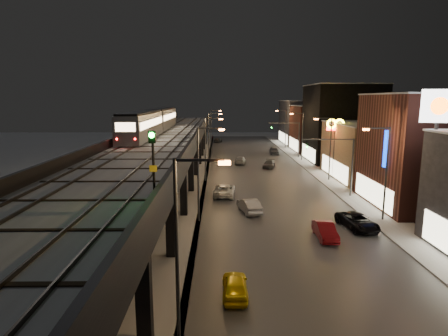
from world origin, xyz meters
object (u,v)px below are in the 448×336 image
object	(u,v)px
car_near_white	(249,206)
car_far_white	(218,140)
car_onc_dark	(357,222)
car_taxi	(235,286)
car_mid_silver	(224,190)
subway_train	(154,121)
sign_citgo	(437,125)
car_onc_white	(269,164)
rail_signal	(153,150)
car_mid_dark	(240,160)
car_onc_silver	(325,231)
car_onc_red	(274,151)

from	to	relation	value
car_near_white	car_far_white	distance (m)	63.13
car_far_white	car_onc_dark	bearing A→B (deg)	114.86
car_taxi	car_far_white	world-z (taller)	car_far_white
car_near_white	car_mid_silver	size ratio (longest dim) A/B	0.83
subway_train	car_taxi	size ratio (longest dim) A/B	9.22
car_mid_silver	sign_citgo	world-z (taller)	sign_citgo
car_onc_white	car_taxi	bearing A→B (deg)	-85.80
sign_citgo	car_near_white	bearing A→B (deg)	151.92
rail_signal	car_taxi	size ratio (longest dim) A/B	0.91
car_near_white	car_mid_dark	bearing A→B (deg)	-105.02
car_far_white	car_onc_dark	distance (m)	69.30
car_onc_silver	sign_citgo	xyz separation A→B (m)	(8.39, -0.13, 8.88)
car_onc_silver	car_onc_red	distance (m)	48.62
car_far_white	car_onc_silver	size ratio (longest dim) A/B	0.98
car_taxi	car_onc_white	distance (m)	42.35
rail_signal	car_onc_silver	world-z (taller)	rail_signal
car_taxi	car_near_white	size ratio (longest dim) A/B	0.85
car_onc_dark	rail_signal	bearing A→B (deg)	-150.87
car_onc_silver	car_taxi	bearing A→B (deg)	-129.82
car_far_white	car_onc_silver	world-z (taller)	car_far_white
sign_citgo	car_mid_dark	bearing A→B (deg)	109.99
car_far_white	sign_citgo	distance (m)	73.30
car_near_white	car_onc_dark	distance (m)	10.63
car_mid_silver	car_onc_silver	size ratio (longest dim) A/B	1.29
rail_signal	car_mid_silver	distance (m)	26.56
car_near_white	car_far_white	world-z (taller)	car_near_white
car_taxi	car_onc_white	bearing A→B (deg)	-99.58
car_taxi	car_mid_dark	distance (m)	45.95
car_onc_red	car_taxi	bearing A→B (deg)	-97.09
car_mid_silver	car_onc_silver	xyz separation A→B (m)	(8.23, -14.13, -0.06)
car_onc_red	car_onc_silver	bearing A→B (deg)	-89.86
subway_train	car_onc_silver	bearing A→B (deg)	-54.90
car_taxi	car_far_white	distance (m)	79.59
car_taxi	car_onc_silver	distance (m)	12.07
car_mid_dark	car_onc_silver	xyz separation A→B (m)	(5.02, -36.74, 0.01)
rail_signal	car_far_white	distance (m)	81.74
car_onc_dark	subway_train	bearing A→B (deg)	121.86
car_near_white	car_onc_silver	distance (m)	9.42
rail_signal	sign_citgo	xyz separation A→B (m)	(20.60, 10.67, 0.55)
car_far_white	car_onc_white	world-z (taller)	car_far_white
subway_train	car_onc_dark	distance (m)	33.62
car_onc_dark	car_onc_white	bearing A→B (deg)	86.77
car_near_white	car_far_white	size ratio (longest dim) A/B	1.09
car_onc_silver	sign_citgo	size ratio (longest dim) A/B	0.33
subway_train	car_onc_red	distance (m)	31.66
subway_train	car_near_white	distance (m)	24.17
car_mid_dark	car_onc_dark	distance (m)	35.43
car_onc_red	car_far_white	bearing A→B (deg)	122.20
rail_signal	car_mid_dark	world-z (taller)	rail_signal
car_onc_dark	car_near_white	bearing A→B (deg)	140.76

